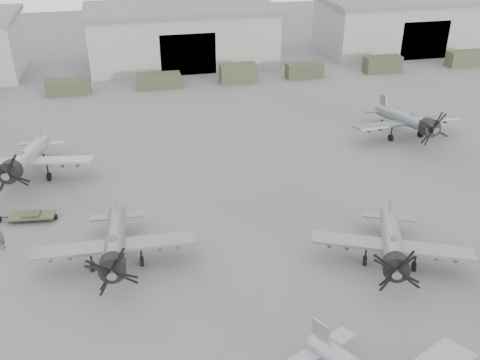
% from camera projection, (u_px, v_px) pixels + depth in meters
% --- Properties ---
extents(ground, '(220.00, 220.00, 0.00)m').
position_uv_depth(ground, '(320.00, 344.00, 31.72)').
color(ground, slate).
rests_on(ground, ground).
extents(hangar_center, '(29.00, 14.80, 8.70)m').
position_uv_depth(hangar_center, '(182.00, 34.00, 82.90)').
color(hangar_center, '#A7A79C').
rests_on(hangar_center, ground).
extents(hangar_right, '(29.00, 14.80, 8.70)m').
position_uv_depth(hangar_right, '(405.00, 23.00, 90.38)').
color(hangar_right, '#A7A79C').
rests_on(hangar_right, ground).
extents(support_truck_2, '(5.74, 2.20, 2.03)m').
position_uv_depth(support_truck_2, '(68.00, 87.00, 70.88)').
color(support_truck_2, '#383E29').
rests_on(support_truck_2, ground).
extents(support_truck_3, '(5.95, 2.20, 1.99)m').
position_uv_depth(support_truck_3, '(159.00, 81.00, 73.25)').
color(support_truck_3, '#3C3E28').
rests_on(support_truck_3, ground).
extents(support_truck_4, '(5.17, 2.20, 2.61)m').
position_uv_depth(support_truck_4, '(238.00, 73.00, 75.30)').
color(support_truck_4, '#41412B').
rests_on(support_truck_4, ground).
extents(support_truck_5, '(5.27, 2.20, 2.07)m').
position_uv_depth(support_truck_5, '(304.00, 71.00, 77.36)').
color(support_truck_5, '#383D28').
rests_on(support_truck_5, ground).
extents(support_truck_6, '(5.56, 2.20, 2.38)m').
position_uv_depth(support_truck_6, '(382.00, 64.00, 79.71)').
color(support_truck_6, '#383C27').
rests_on(support_truck_6, ground).
extents(support_truck_7, '(6.21, 2.20, 2.36)m').
position_uv_depth(support_truck_7, '(467.00, 59.00, 82.50)').
color(support_truck_7, '#3F432C').
rests_on(support_truck_7, ground).
extents(aircraft_mid_1, '(11.47, 10.32, 4.59)m').
position_uv_depth(aircraft_mid_1, '(115.00, 244.00, 37.11)').
color(aircraft_mid_1, gray).
rests_on(aircraft_mid_1, ground).
extents(aircraft_mid_2, '(10.99, 9.96, 4.51)m').
position_uv_depth(aircraft_mid_2, '(392.00, 244.00, 37.17)').
color(aircraft_mid_2, gray).
rests_on(aircraft_mid_2, ground).
extents(aircraft_far_0, '(12.42, 11.18, 4.93)m').
position_uv_depth(aircraft_far_0, '(24.00, 159.00, 48.66)').
color(aircraft_far_0, '#9EA2A7').
rests_on(aircraft_far_0, ground).
extents(aircraft_far_1, '(12.19, 10.96, 4.87)m').
position_uv_depth(aircraft_far_1, '(409.00, 120.00, 57.17)').
color(aircraft_far_1, gray).
rests_on(aircraft_far_1, ground).
extents(tug_trailer, '(6.44, 1.96, 1.28)m').
position_uv_depth(tug_trailer, '(3.00, 217.00, 43.32)').
color(tug_trailer, '#4C4B31').
rests_on(tug_trailer, ground).
extents(ground_crew, '(0.63, 0.74, 1.73)m').
position_uv_depth(ground_crew, '(1.00, 239.00, 39.84)').
color(ground_crew, '#3A3D28').
rests_on(ground_crew, ground).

